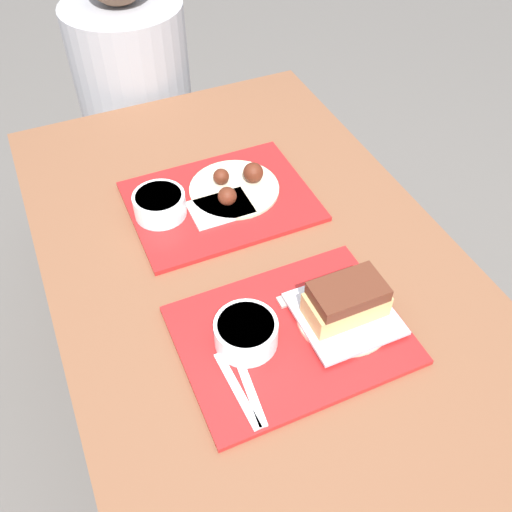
# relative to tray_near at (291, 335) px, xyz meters

# --- Properties ---
(ground_plane) EXTENTS (12.00, 12.00, 0.00)m
(ground_plane) POSITION_rel_tray_near_xyz_m (0.02, 0.17, -0.74)
(ground_plane) COLOR #605B56
(picnic_table) EXTENTS (0.88, 1.53, 0.74)m
(picnic_table) POSITION_rel_tray_near_xyz_m (0.02, 0.17, -0.10)
(picnic_table) COLOR brown
(picnic_table) RESTS_ON ground_plane
(picnic_bench_far) EXTENTS (0.84, 0.28, 0.46)m
(picnic_bench_far) POSITION_rel_tray_near_xyz_m (0.02, 1.15, -0.36)
(picnic_bench_far) COLOR brown
(picnic_bench_far) RESTS_ON ground_plane
(tray_near) EXTENTS (0.43, 0.33, 0.01)m
(tray_near) POSITION_rel_tray_near_xyz_m (0.00, 0.00, 0.00)
(tray_near) COLOR red
(tray_near) RESTS_ON picnic_table
(tray_far) EXTENTS (0.43, 0.33, 0.01)m
(tray_far) POSITION_rel_tray_near_xyz_m (0.02, 0.42, 0.00)
(tray_far) COLOR red
(tray_far) RESTS_ON picnic_table
(bowl_coleslaw_near) EXTENTS (0.12, 0.12, 0.06)m
(bowl_coleslaw_near) POSITION_rel_tray_near_xyz_m (-0.09, 0.02, 0.04)
(bowl_coleslaw_near) COLOR white
(bowl_coleslaw_near) RESTS_ON tray_near
(brisket_sandwich_plate) EXTENTS (0.19, 0.19, 0.09)m
(brisket_sandwich_plate) POSITION_rel_tray_near_xyz_m (0.11, -0.01, 0.04)
(brisket_sandwich_plate) COLOR beige
(brisket_sandwich_plate) RESTS_ON tray_near
(plastic_fork_near) EXTENTS (0.02, 0.17, 0.00)m
(plastic_fork_near) POSITION_rel_tray_near_xyz_m (-0.14, -0.07, 0.01)
(plastic_fork_near) COLOR white
(plastic_fork_near) RESTS_ON tray_near
(plastic_knife_near) EXTENTS (0.03, 0.17, 0.00)m
(plastic_knife_near) POSITION_rel_tray_near_xyz_m (-0.12, -0.07, 0.01)
(plastic_knife_near) COLOR white
(plastic_knife_near) RESTS_ON tray_near
(condiment_packet) EXTENTS (0.04, 0.03, 0.01)m
(condiment_packet) POSITION_rel_tray_near_xyz_m (0.03, 0.07, 0.01)
(condiment_packet) COLOR #A59E93
(condiment_packet) RESTS_ON tray_near
(bowl_coleslaw_far) EXTENTS (0.12, 0.12, 0.06)m
(bowl_coleslaw_far) POSITION_rel_tray_near_xyz_m (-0.13, 0.43, 0.04)
(bowl_coleslaw_far) COLOR white
(bowl_coleslaw_far) RESTS_ON tray_far
(wings_plate_far) EXTENTS (0.22, 0.22, 0.06)m
(wings_plate_far) POSITION_rel_tray_near_xyz_m (0.06, 0.44, 0.02)
(wings_plate_far) COLOR beige
(wings_plate_far) RESTS_ON tray_far
(napkin_far) EXTENTS (0.14, 0.10, 0.01)m
(napkin_far) POSITION_rel_tray_near_xyz_m (0.00, 0.39, 0.01)
(napkin_far) COLOR white
(napkin_far) RESTS_ON tray_far
(person_seated_across) EXTENTS (0.37, 0.37, 0.68)m
(person_seated_across) POSITION_rel_tray_near_xyz_m (-0.01, 1.15, -0.01)
(person_seated_across) COLOR #9E9EA3
(person_seated_across) RESTS_ON picnic_bench_far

